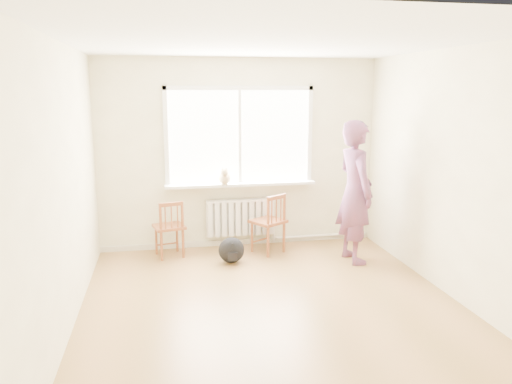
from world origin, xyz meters
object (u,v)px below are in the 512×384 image
chair_right (270,223)px  backpack (231,250)px  chair_left (170,229)px  cat (224,177)px  person (355,192)px

chair_right → backpack: 0.72m
chair_left → cat: bearing=-179.5°
chair_right → person: 1.25m
chair_left → backpack: 0.91m
person → chair_right: bearing=57.7°
chair_left → backpack: bearing=139.9°
person → chair_left: bearing=70.5°
person → backpack: size_ratio=5.47×
person → cat: person is taller
chair_right → cat: cat is taller
chair_left → cat: cat is taller
chair_left → chair_right: (1.38, -0.08, 0.03)m
chair_right → backpack: (-0.60, -0.31, -0.26)m
chair_right → backpack: size_ratio=2.46×
chair_right → cat: size_ratio=2.18×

